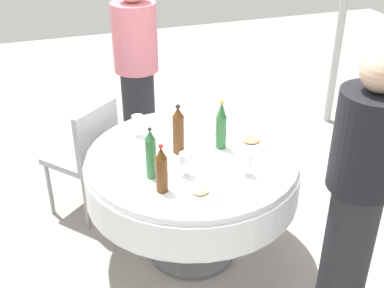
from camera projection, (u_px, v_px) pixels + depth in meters
name	position (u px, v px, depth m)	size (l,w,h in m)	color
ground_plane	(192.00, 250.00, 3.33)	(10.00, 10.00, 0.00)	gray
dining_table	(192.00, 176.00, 3.04)	(1.29, 1.29, 0.74)	white
bottle_brown_rear	(162.00, 170.00, 2.58)	(0.07, 0.07, 0.28)	#593314
bottle_green_left	(221.00, 126.00, 2.98)	(0.07, 0.07, 0.31)	#2D6B38
bottle_brown_mid	(178.00, 131.00, 2.93)	(0.07, 0.07, 0.31)	#593314
bottle_green_north	(151.00, 155.00, 2.69)	(0.06, 0.06, 0.30)	#2D6B38
wine_glass_north	(185.00, 159.00, 2.72)	(0.07, 0.07, 0.14)	white
wine_glass_right	(138.00, 122.00, 3.12)	(0.07, 0.07, 0.14)	white
wine_glass_far	(247.00, 161.00, 2.73)	(0.06, 0.06, 0.13)	white
plate_inner	(203.00, 129.00, 3.23)	(0.21, 0.21, 0.02)	white
plate_south	(200.00, 193.00, 2.60)	(0.20, 0.20, 0.04)	white
plate_outer	(251.00, 142.00, 3.08)	(0.25, 0.25, 0.04)	white
fork_left	(152.00, 149.00, 3.02)	(0.18, 0.02, 0.01)	silver
spoon_mid	(201.00, 158.00, 2.93)	(0.18, 0.02, 0.01)	silver
person_rear	(137.00, 72.00, 3.88)	(0.34, 0.34, 1.59)	#26262B
person_left	(359.00, 192.00, 2.51)	(0.34, 0.34, 1.55)	#26262B
chair_far	(88.00, 151.00, 3.45)	(0.56, 0.56, 0.87)	#99999E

